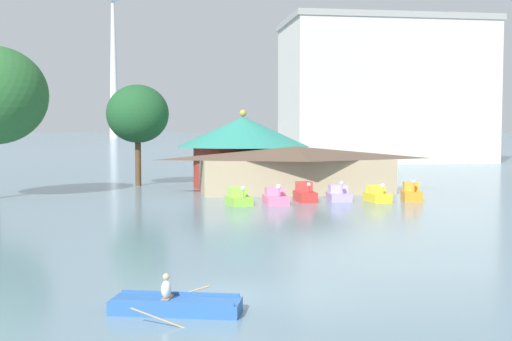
% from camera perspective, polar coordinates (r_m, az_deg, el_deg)
% --- Properties ---
extents(ground_plane, '(2000.00, 2000.00, 0.00)m').
position_cam_1_polar(ground_plane, '(23.48, -1.89, -10.57)').
color(ground_plane, slate).
extents(rowboat_with_rower, '(4.23, 3.39, 1.34)m').
position_cam_1_polar(rowboat_with_rower, '(21.40, -6.89, -11.33)').
color(rowboat_with_rower, '#2D60AD').
rests_on(rowboat_with_rower, ground).
extents(pedal_boat_lime, '(1.96, 2.62, 1.51)m').
position_cam_1_polar(pedal_boat_lime, '(50.31, -1.49, -2.35)').
color(pedal_boat_lime, '#8CCC3F').
rests_on(pedal_boat_lime, ground).
extents(pedal_boat_pink, '(1.73, 2.50, 1.63)m').
position_cam_1_polar(pedal_boat_pink, '(50.67, 1.69, -2.32)').
color(pedal_boat_pink, pink).
rests_on(pedal_boat_pink, ground).
extents(pedal_boat_red, '(1.43, 2.87, 1.58)m').
position_cam_1_polar(pedal_boat_red, '(52.98, 4.18, -1.98)').
color(pedal_boat_red, red).
rests_on(pedal_boat_red, ground).
extents(pedal_boat_lavender, '(1.78, 2.60, 1.64)m').
position_cam_1_polar(pedal_boat_lavender, '(53.69, 7.06, -2.04)').
color(pedal_boat_lavender, '#B299D8').
rests_on(pedal_boat_lavender, ground).
extents(pedal_boat_yellow, '(1.62, 2.61, 1.53)m').
position_cam_1_polar(pedal_boat_yellow, '(53.39, 10.29, -2.08)').
color(pedal_boat_yellow, yellow).
rests_on(pedal_boat_yellow, ground).
extents(pedal_boat_orange, '(1.84, 2.56, 1.78)m').
position_cam_1_polar(pedal_boat_orange, '(54.66, 13.12, -1.91)').
color(pedal_boat_orange, orange).
rests_on(pedal_boat_orange, ground).
extents(boathouse, '(18.07, 7.13, 4.15)m').
position_cam_1_polar(boathouse, '(59.81, 3.40, 0.17)').
color(boathouse, tan).
rests_on(boathouse, ground).
extents(green_roof_pavilion, '(13.04, 13.04, 7.61)m').
position_cam_1_polar(green_roof_pavilion, '(65.62, -1.11, 2.04)').
color(green_roof_pavilion, '#993328').
rests_on(green_roof_pavilion, ground).
extents(shoreline_tree_mid, '(6.23, 6.23, 10.14)m').
position_cam_1_polar(shoreline_tree_mid, '(68.23, -10.07, 4.76)').
color(shoreline_tree_mid, brown).
rests_on(shoreline_tree_mid, ground).
extents(background_building_block, '(34.33, 19.18, 24.27)m').
position_cam_1_polar(background_building_block, '(118.08, 10.84, 6.65)').
color(background_building_block, beige).
rests_on(background_building_block, ground).
extents(distant_broadcast_tower, '(9.78, 9.78, 151.05)m').
position_cam_1_polar(distant_broadcast_tower, '(404.82, -12.10, 11.95)').
color(distant_broadcast_tower, silver).
rests_on(distant_broadcast_tower, ground).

